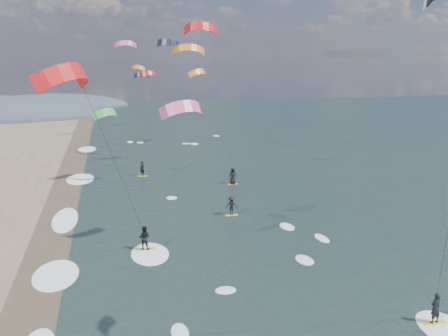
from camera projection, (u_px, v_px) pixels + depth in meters
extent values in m
cube|color=#382D23|center=(28.00, 317.00, 26.13)|extent=(3.00, 240.00, 0.00)
ellipsoid|color=#3D4756|center=(50.00, 107.00, 128.36)|extent=(40.00, 18.00, 7.00)
cube|color=gold|center=(434.00, 323.00, 25.48)|extent=(1.32, 0.40, 0.06)
imported|color=black|center=(435.00, 308.00, 25.29)|extent=(0.64, 0.47, 1.63)
cube|color=gold|center=(145.00, 249.00, 35.06)|extent=(1.34, 0.41, 0.06)
imported|color=black|center=(144.00, 238.00, 34.87)|extent=(0.99, 0.88, 1.69)
ellipsoid|color=white|center=(150.00, 254.00, 34.38)|extent=(2.60, 4.20, 0.12)
cylinder|color=black|center=(115.00, 163.00, 30.28)|extent=(0.02, 0.02, 13.28)
cube|color=gold|center=(232.00, 215.00, 42.55)|extent=(1.10, 0.35, 0.05)
imported|color=black|center=(232.00, 206.00, 42.37)|extent=(1.15, 0.80, 1.63)
cube|color=gold|center=(233.00, 184.00, 52.74)|extent=(1.10, 0.35, 0.05)
imported|color=black|center=(233.00, 176.00, 52.54)|extent=(0.98, 0.81, 1.71)
cube|color=gold|center=(143.00, 176.00, 56.16)|extent=(1.10, 0.35, 0.05)
imported|color=black|center=(142.00, 169.00, 55.97)|extent=(0.71, 0.69, 1.65)
ellipsoid|color=white|center=(61.00, 275.00, 31.14)|extent=(2.40, 5.40, 0.11)
ellipsoid|color=white|center=(72.00, 219.00, 41.58)|extent=(2.40, 5.40, 0.11)
ellipsoid|color=white|center=(80.00, 179.00, 54.87)|extent=(2.40, 5.40, 0.11)
ellipsoid|color=white|center=(86.00, 149.00, 71.96)|extent=(2.40, 5.40, 0.11)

